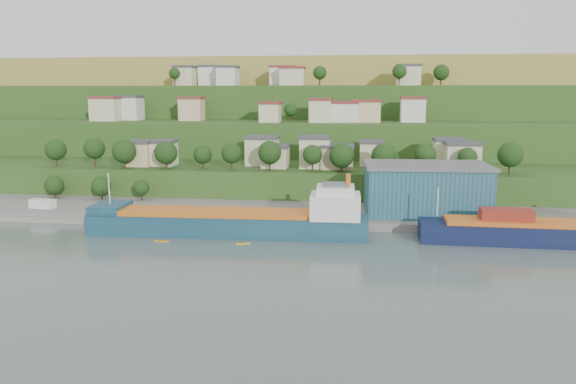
% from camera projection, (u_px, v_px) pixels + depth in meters
% --- Properties ---
extents(ground, '(500.00, 500.00, 0.00)m').
position_uv_depth(ground, '(232.00, 244.00, 122.39)').
color(ground, '#485750').
rests_on(ground, ground).
extents(quay, '(220.00, 26.00, 4.00)m').
position_uv_depth(quay, '(331.00, 218.00, 147.15)').
color(quay, slate).
rests_on(quay, ground).
extents(pebble_beach, '(40.00, 18.00, 2.40)m').
position_uv_depth(pebble_beach, '(51.00, 215.00, 150.90)').
color(pebble_beach, slate).
rests_on(pebble_beach, ground).
extents(hillside, '(360.00, 210.70, 96.00)m').
position_uv_depth(hillside, '(307.00, 156.00, 286.97)').
color(hillside, '#284719').
rests_on(hillside, ground).
extents(cargo_ship_near, '(64.90, 12.25, 16.61)m').
position_uv_depth(cargo_ship_near, '(237.00, 223.00, 130.07)').
color(cargo_ship_near, '#132E4A').
rests_on(cargo_ship_near, ground).
extents(cargo_ship_far, '(55.40, 10.02, 15.01)m').
position_uv_depth(cargo_ship_far, '(559.00, 234.00, 121.74)').
color(cargo_ship_far, black).
rests_on(cargo_ship_far, ground).
extents(warehouse, '(32.03, 20.73, 12.80)m').
position_uv_depth(warehouse, '(426.00, 189.00, 142.74)').
color(warehouse, navy).
rests_on(warehouse, quay).
extents(caravan, '(7.16, 3.87, 3.17)m').
position_uv_depth(caravan, '(43.00, 205.00, 150.20)').
color(caravan, white).
rests_on(caravan, pebble_beach).
extents(dinghy, '(3.81, 1.92, 0.73)m').
position_uv_depth(dinghy, '(70.00, 213.00, 146.64)').
color(dinghy, silver).
rests_on(dinghy, pebble_beach).
extents(kayak_orange, '(3.33, 0.64, 0.83)m').
position_uv_depth(kayak_orange, '(161.00, 240.00, 124.28)').
color(kayak_orange, orange).
rests_on(kayak_orange, ground).
extents(kayak_yellow, '(3.14, 1.25, 0.77)m').
position_uv_depth(kayak_yellow, '(243.00, 243.00, 122.32)').
color(kayak_yellow, gold).
rests_on(kayak_yellow, ground).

